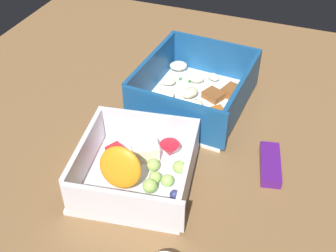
% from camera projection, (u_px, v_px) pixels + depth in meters
% --- Properties ---
extents(table_surface, '(0.80, 0.80, 0.02)m').
position_uv_depth(table_surface, '(170.00, 148.00, 0.57)').
color(table_surface, brown).
rests_on(table_surface, ground).
extents(pasta_container, '(0.18, 0.16, 0.06)m').
position_uv_depth(pasta_container, '(193.00, 93.00, 0.62)').
color(pasta_container, white).
rests_on(pasta_container, table_surface).
extents(fruit_bowl, '(0.16, 0.15, 0.06)m').
position_uv_depth(fruit_bowl, '(137.00, 168.00, 0.50)').
color(fruit_bowl, white).
rests_on(fruit_bowl, table_surface).
extents(candy_bar, '(0.07, 0.04, 0.01)m').
position_uv_depth(candy_bar, '(270.00, 164.00, 0.53)').
color(candy_bar, '#51197A').
rests_on(candy_bar, table_surface).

